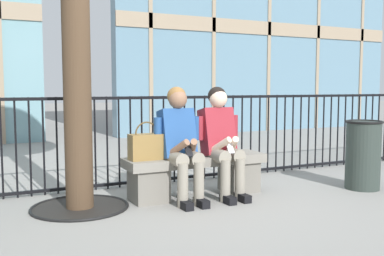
{
  "coord_description": "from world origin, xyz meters",
  "views": [
    {
      "loc": [
        -2.17,
        -4.38,
        1.21
      ],
      "look_at": [
        0.0,
        0.1,
        0.75
      ],
      "focal_mm": 41.73,
      "sensor_mm": 36.0,
      "label": 1
    }
  ],
  "objects_px": {
    "stone_bench": "(196,172)",
    "seated_person_companion": "(221,138)",
    "seated_person_with_phone": "(181,140)",
    "handbag_on_bench": "(147,146)",
    "trash_can": "(363,154)"
  },
  "relations": [
    {
      "from": "seated_person_companion",
      "to": "stone_bench",
      "type": "bearing_deg",
      "value": 152.32
    },
    {
      "from": "seated_person_with_phone",
      "to": "seated_person_companion",
      "type": "xyz_separation_m",
      "value": [
        0.49,
        0.0,
        0.0
      ]
    },
    {
      "from": "seated_person_with_phone",
      "to": "seated_person_companion",
      "type": "bearing_deg",
      "value": 0.0
    },
    {
      "from": "seated_person_companion",
      "to": "trash_can",
      "type": "bearing_deg",
      "value": -14.16
    },
    {
      "from": "seated_person_with_phone",
      "to": "handbag_on_bench",
      "type": "distance_m",
      "value": 0.36
    },
    {
      "from": "stone_bench",
      "to": "seated_person_companion",
      "type": "height_order",
      "value": "seated_person_companion"
    },
    {
      "from": "stone_bench",
      "to": "seated_person_companion",
      "type": "bearing_deg",
      "value": -27.68
    },
    {
      "from": "handbag_on_bench",
      "to": "trash_can",
      "type": "height_order",
      "value": "handbag_on_bench"
    },
    {
      "from": "stone_bench",
      "to": "seated_person_with_phone",
      "type": "height_order",
      "value": "seated_person_with_phone"
    },
    {
      "from": "stone_bench",
      "to": "seated_person_companion",
      "type": "relative_size",
      "value": 1.32
    },
    {
      "from": "stone_bench",
      "to": "seated_person_companion",
      "type": "xyz_separation_m",
      "value": [
        0.25,
        -0.13,
        0.38
      ]
    },
    {
      "from": "handbag_on_bench",
      "to": "seated_person_companion",
      "type": "bearing_deg",
      "value": -8.18
    },
    {
      "from": "stone_bench",
      "to": "trash_can",
      "type": "xyz_separation_m",
      "value": [
        1.94,
        -0.56,
        0.15
      ]
    },
    {
      "from": "trash_can",
      "to": "handbag_on_bench",
      "type": "bearing_deg",
      "value": 167.77
    },
    {
      "from": "seated_person_companion",
      "to": "handbag_on_bench",
      "type": "xyz_separation_m",
      "value": [
        -0.83,
        0.12,
        -0.06
      ]
    }
  ]
}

